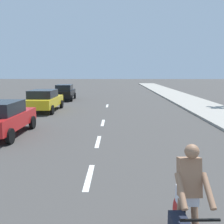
% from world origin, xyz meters
% --- Properties ---
extents(ground_plane, '(160.00, 160.00, 0.00)m').
position_xyz_m(ground_plane, '(0.00, 20.00, 0.00)').
color(ground_plane, '#423F3D').
extents(sidewalk_strip, '(3.60, 80.00, 0.14)m').
position_xyz_m(sidewalk_strip, '(7.78, 22.00, 0.07)').
color(sidewalk_strip, '#9E998E').
rests_on(sidewalk_strip, ground).
extents(lane_stripe_2, '(0.16, 1.80, 0.01)m').
position_xyz_m(lane_stripe_2, '(0.00, 8.66, 0.00)').
color(lane_stripe_2, white).
rests_on(lane_stripe_2, ground).
extents(lane_stripe_3, '(0.16, 1.80, 0.01)m').
position_xyz_m(lane_stripe_3, '(0.00, 12.27, 0.00)').
color(lane_stripe_3, white).
rests_on(lane_stripe_3, ground).
extents(lane_stripe_4, '(0.16, 1.80, 0.01)m').
position_xyz_m(lane_stripe_4, '(0.00, 16.22, 0.00)').
color(lane_stripe_4, white).
rests_on(lane_stripe_4, ground).
extents(lane_stripe_5, '(0.16, 1.80, 0.01)m').
position_xyz_m(lane_stripe_5, '(0.00, 23.46, 0.00)').
color(lane_stripe_5, white).
rests_on(lane_stripe_5, ground).
extents(cyclist, '(0.64, 1.71, 1.82)m').
position_xyz_m(cyclist, '(1.84, 5.60, 0.83)').
color(cyclist, black).
rests_on(cyclist, ground).
extents(parked_car_red, '(1.91, 4.11, 1.57)m').
position_xyz_m(parked_car_red, '(-4.38, 13.22, 0.84)').
color(parked_car_red, red).
rests_on(parked_car_red, ground).
extents(parked_car_yellow, '(2.07, 4.49, 1.57)m').
position_xyz_m(parked_car_yellow, '(-4.52, 20.45, 0.84)').
color(parked_car_yellow, gold).
rests_on(parked_car_yellow, ground).
extents(parked_car_black, '(2.00, 4.07, 1.57)m').
position_xyz_m(parked_car_black, '(-4.46, 27.82, 0.84)').
color(parked_car_black, black).
rests_on(parked_car_black, ground).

